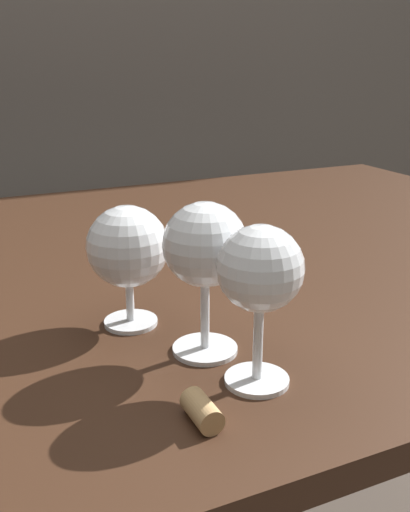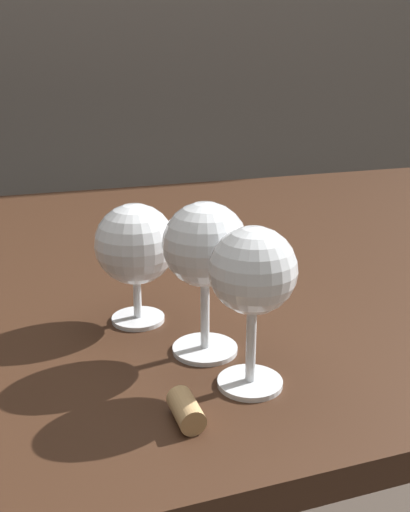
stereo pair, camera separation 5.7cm
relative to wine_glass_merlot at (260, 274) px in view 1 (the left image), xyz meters
The scene contains 5 objects.
dining_table 0.41m from the wine_glass_merlot, 83.28° to the left, with size 1.55×0.99×0.71m.
wine_glass_merlot is the anchor object (origin of this frame).
wine_glass_chardonnay 0.08m from the wine_glass_merlot, 103.57° to the left, with size 0.08×0.08×0.15m.
wine_glass_cabernet 0.18m from the wine_glass_merlot, 111.55° to the left, with size 0.09×0.09×0.14m.
cork 0.12m from the wine_glass_merlot, 153.42° to the right, with size 0.02×0.02×0.04m, color tan.
Camera 1 is at (-0.29, -0.78, 1.00)m, focal length 41.66 mm.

